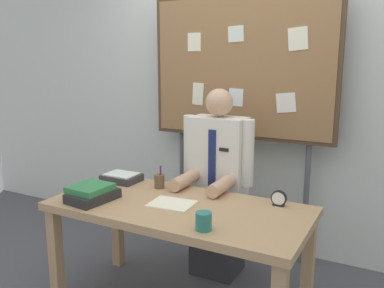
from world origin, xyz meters
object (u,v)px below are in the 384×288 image
at_px(person, 218,191).
at_px(desk_clock, 279,199).
at_px(book_stack, 92,193).
at_px(bulletin_board, 241,71).
at_px(paper_tray, 122,178).
at_px(open_notebook, 172,204).
at_px(desk, 179,219).
at_px(coffee_mug, 204,221).
at_px(pen_holder, 159,181).

height_order(person, desk_clock, person).
xyz_separation_m(book_stack, desk_clock, (1.07, 0.46, -0.00)).
distance_m(bulletin_board, desk_clock, 1.17).
distance_m(person, paper_tray, 0.71).
bearing_deg(paper_tray, open_notebook, -23.96).
relative_size(person, book_stack, 4.39).
bearing_deg(open_notebook, desk, 29.21).
bearing_deg(desk, bulletin_board, 89.99).
bearing_deg(book_stack, coffee_mug, -5.40).
bearing_deg(coffee_mug, bulletin_board, 103.52).
xyz_separation_m(bulletin_board, book_stack, (-0.52, -1.18, -0.74)).
xyz_separation_m(coffee_mug, paper_tray, (-0.92, 0.50, -0.02)).
distance_m(bulletin_board, paper_tray, 1.24).
relative_size(person, pen_holder, 8.78).
xyz_separation_m(coffee_mug, pen_holder, (-0.59, 0.50, 0.00)).
xyz_separation_m(open_notebook, paper_tray, (-0.58, 0.26, 0.02)).
bearing_deg(open_notebook, pen_holder, 134.46).
bearing_deg(pen_holder, paper_tray, 179.49).
relative_size(desk, pen_holder, 9.96).
relative_size(desk, coffee_mug, 16.60).
bearing_deg(bulletin_board, paper_tray, -129.10).
xyz_separation_m(desk, coffee_mug, (0.30, -0.26, 0.14)).
bearing_deg(desk_clock, book_stack, -156.81).
xyz_separation_m(person, open_notebook, (-0.04, -0.60, 0.08)).
distance_m(bulletin_board, coffee_mug, 1.49).
xyz_separation_m(bulletin_board, pen_holder, (-0.29, -0.76, -0.74)).
distance_m(bulletin_board, pen_holder, 1.10).
distance_m(desk, pen_holder, 0.40).
height_order(open_notebook, pen_holder, pen_holder).
distance_m(coffee_mug, pen_holder, 0.77).
height_order(desk, open_notebook, open_notebook).
height_order(open_notebook, desk_clock, desk_clock).
distance_m(desk, book_stack, 0.57).
relative_size(person, bulletin_board, 0.67).
height_order(person, bulletin_board, bulletin_board).
relative_size(open_notebook, pen_holder, 1.66).
bearing_deg(desk, desk_clock, 26.52).
distance_m(desk_clock, pen_holder, 0.84).
bearing_deg(book_stack, pen_holder, 60.57).
bearing_deg(desk, book_stack, -160.47).
xyz_separation_m(bulletin_board, open_notebook, (-0.04, -1.02, -0.78)).
xyz_separation_m(desk_clock, coffee_mug, (-0.25, -0.54, 0.00)).
distance_m(bulletin_board, book_stack, 1.49).
relative_size(coffee_mug, paper_tray, 0.37).
bearing_deg(open_notebook, paper_tray, 156.04).
bearing_deg(coffee_mug, paper_tray, 151.37).
bearing_deg(bulletin_board, pen_holder, -110.60).
bearing_deg(bulletin_board, desk, -90.01).
distance_m(person, book_stack, 0.94).
relative_size(pen_holder, paper_tray, 0.62).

